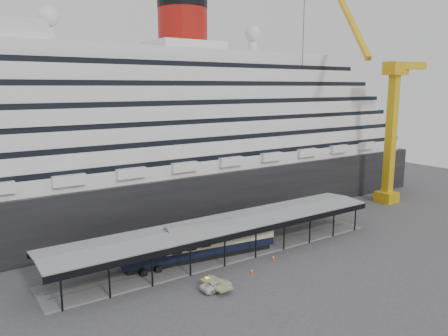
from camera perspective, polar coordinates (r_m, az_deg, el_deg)
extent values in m
plane|color=#3D3D40|center=(66.56, 2.65, -12.40)|extent=(200.00, 200.00, 0.00)
cube|color=black|center=(91.37, -9.46, -2.82)|extent=(130.00, 30.00, 10.00)
cylinder|color=maroon|center=(93.22, -5.41, 17.60)|extent=(10.00, 10.00, 9.00)
cylinder|color=black|center=(94.01, -5.47, 20.77)|extent=(10.10, 10.10, 2.50)
sphere|color=silver|center=(83.90, -21.98, 17.89)|extent=(3.60, 3.60, 3.60)
sphere|color=silver|center=(103.14, 3.78, 17.11)|extent=(3.60, 3.60, 3.60)
cube|color=slate|center=(70.27, 0.16, -11.00)|extent=(56.00, 8.00, 0.24)
cube|color=slate|center=(69.66, 0.50, -11.06)|extent=(54.00, 0.08, 0.10)
cube|color=slate|center=(70.77, -0.18, -10.70)|extent=(54.00, 0.08, 0.10)
cube|color=black|center=(65.33, 2.41, -8.66)|extent=(56.00, 0.18, 0.90)
cube|color=black|center=(72.37, -1.87, -6.72)|extent=(56.00, 0.18, 0.90)
cube|color=slate|center=(68.57, 0.16, -7.07)|extent=(56.00, 9.00, 0.24)
cube|color=gold|center=(106.27, 20.45, -3.56)|extent=(4.00, 4.00, 2.40)
cube|color=gold|center=(103.87, 20.96, 4.06)|extent=(1.80, 1.80, 26.00)
cube|color=gold|center=(103.40, 21.50, 12.00)|extent=(5.00, 3.20, 2.80)
cube|color=gold|center=(100.26, 16.33, 17.78)|extent=(11.42, 18.78, 16.80)
cube|color=gold|center=(104.96, 23.28, 12.18)|extent=(6.00, 4.39, 1.60)
cylinder|color=black|center=(96.42, 10.06, 9.03)|extent=(0.12, 0.12, 47.21)
imported|color=silver|center=(58.66, -0.98, -15.04)|extent=(4.54, 2.32, 1.23)
cube|color=black|center=(67.80, -3.08, -11.38)|extent=(23.30, 5.73, 0.77)
cube|color=black|center=(67.44, -3.09, -10.60)|extent=(24.46, 6.32, 1.21)
cube|color=beige|center=(66.97, -3.10, -9.55)|extent=(24.46, 6.36, 1.43)
cube|color=black|center=(66.65, -3.11, -8.79)|extent=(24.46, 6.32, 0.44)
cube|color=#E55B0C|center=(61.96, -1.95, -14.20)|extent=(0.43, 0.43, 0.03)
cone|color=#E55B0C|center=(61.81, -1.95, -13.91)|extent=(0.36, 0.36, 0.68)
cylinder|color=white|center=(61.78, -1.95, -13.85)|extent=(0.22, 0.22, 0.13)
cube|color=#E7400C|center=(63.43, 3.65, -13.60)|extent=(0.49, 0.49, 0.03)
cone|color=#E7400C|center=(63.28, 3.66, -13.29)|extent=(0.41, 0.41, 0.73)
cylinder|color=white|center=(63.25, 3.66, -13.23)|extent=(0.23, 0.23, 0.14)
cube|color=red|center=(68.20, 6.46, -11.86)|extent=(0.42, 0.42, 0.03)
cone|color=red|center=(68.06, 6.46, -11.57)|extent=(0.35, 0.35, 0.74)
cylinder|color=white|center=(68.03, 6.46, -11.51)|extent=(0.23, 0.23, 0.14)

